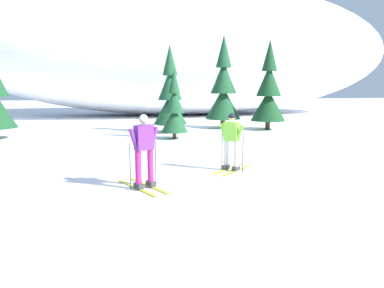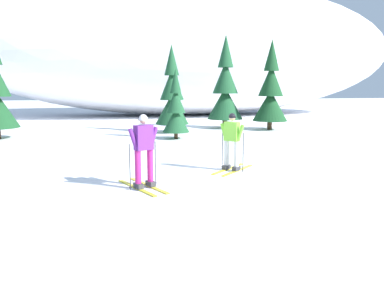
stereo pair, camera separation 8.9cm
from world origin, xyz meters
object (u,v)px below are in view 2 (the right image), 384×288
object	(u,v)px
skier_purple_jacket	(144,150)
pine_tree_far_right	(271,92)
pine_tree_center_right	(225,90)
pine_tree_center_left	(176,110)
pine_tree_center	(172,96)
skier_lime_jacket	(232,141)

from	to	relation	value
skier_purple_jacket	pine_tree_far_right	bearing A→B (deg)	54.32
pine_tree_center_right	pine_tree_far_right	world-z (taller)	pine_tree_center_right
skier_purple_jacket	pine_tree_center_right	world-z (taller)	pine_tree_center_right
skier_purple_jacket	pine_tree_far_right	distance (m)	13.47
skier_purple_jacket	pine_tree_center_right	size ratio (longest dim) A/B	0.33
skier_purple_jacket	pine_tree_center_right	xyz separation A→B (m)	(5.49, 12.12, 1.33)
pine_tree_center_left	pine_tree_far_right	xyz separation A→B (m)	(5.86, 2.68, 0.76)
pine_tree_center	pine_tree_far_right	size ratio (longest dim) A/B	0.91
pine_tree_center	pine_tree_center_right	bearing A→B (deg)	23.35
pine_tree_center	pine_tree_far_right	bearing A→B (deg)	2.33
skier_lime_jacket	pine_tree_far_right	world-z (taller)	pine_tree_far_right
pine_tree_center_left	pine_tree_center_right	world-z (taller)	pine_tree_center_right
pine_tree_center_right	pine_tree_far_right	xyz separation A→B (m)	(2.34, -1.23, -0.15)
skier_lime_jacket	pine_tree_far_right	xyz separation A→B (m)	(5.18, 9.51, 1.25)
pine_tree_center	skier_lime_jacket	bearing A→B (deg)	-86.73
skier_lime_jacket	pine_tree_far_right	distance (m)	10.91
pine_tree_center	pine_tree_center_left	bearing A→B (deg)	-93.35
pine_tree_center_left	skier_lime_jacket	bearing A→B (deg)	-84.37
skier_lime_jacket	pine_tree_center_left	bearing A→B (deg)	95.63
pine_tree_center_right	pine_tree_far_right	size ratio (longest dim) A/B	1.07
pine_tree_center_right	pine_tree_center	bearing A→B (deg)	-156.65
pine_tree_center_left	pine_tree_center_right	size ratio (longest dim) A/B	0.60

